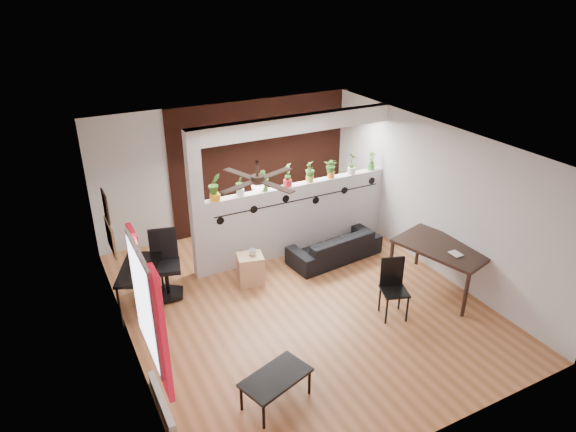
{
  "coord_description": "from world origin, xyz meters",
  "views": [
    {
      "loc": [
        -3.32,
        -6.0,
        4.78
      ],
      "look_at": [
        0.11,
        0.6,
        1.24
      ],
      "focal_mm": 32.0,
      "sensor_mm": 36.0,
      "label": 1
    }
  ],
  "objects": [
    {
      "name": "room_shell",
      "position": [
        0.0,
        0.0,
        1.3
      ],
      "size": [
        6.3,
        7.1,
        2.9
      ],
      "color": "#985931",
      "rests_on": "ground"
    },
    {
      "name": "partition_wall",
      "position": [
        0.8,
        1.5,
        0.68
      ],
      "size": [
        3.6,
        0.18,
        1.35
      ],
      "primitive_type": "cube",
      "color": "#BCBCC1",
      "rests_on": "ground"
    },
    {
      "name": "ceiling_header",
      "position": [
        0.8,
        1.5,
        2.45
      ],
      "size": [
        3.6,
        0.18,
        0.3
      ],
      "primitive_type": "cube",
      "color": "silver",
      "rests_on": "room_shell"
    },
    {
      "name": "pier_column",
      "position": [
        -1.11,
        1.5,
        1.3
      ],
      "size": [
        0.22,
        0.2,
        2.6
      ],
      "primitive_type": "cube",
      "color": "#BCBCC1",
      "rests_on": "ground"
    },
    {
      "name": "brick_panel",
      "position": [
        0.8,
        2.97,
        1.3
      ],
      "size": [
        3.9,
        0.05,
        2.6
      ],
      "primitive_type": "cube",
      "color": "brown",
      "rests_on": "ground"
    },
    {
      "name": "vine_decal",
      "position": [
        0.8,
        1.4,
        1.08
      ],
      "size": [
        3.31,
        0.01,
        0.3
      ],
      "color": "black",
      "rests_on": "partition_wall"
    },
    {
      "name": "window_assembly",
      "position": [
        -2.56,
        -1.2,
        1.51
      ],
      "size": [
        0.09,
        1.3,
        1.55
      ],
      "color": "white",
      "rests_on": "room_shell"
    },
    {
      "name": "baseboard_heater",
      "position": [
        -2.54,
        -1.2,
        0.09
      ],
      "size": [
        0.08,
        1.0,
        0.18
      ],
      "primitive_type": "cube",
      "color": "beige",
      "rests_on": "ground"
    },
    {
      "name": "corkboard",
      "position": [
        -2.58,
        0.95,
        1.35
      ],
      "size": [
        0.03,
        0.6,
        0.45
      ],
      "primitive_type": "cube",
      "color": "olive",
      "rests_on": "room_shell"
    },
    {
      "name": "framed_art",
      "position": [
        -2.58,
        0.9,
        1.85
      ],
      "size": [
        0.03,
        0.34,
        0.44
      ],
      "color": "#8C7259",
      "rests_on": "room_shell"
    },
    {
      "name": "ceiling_fan",
      "position": [
        -0.8,
        -0.3,
        2.31
      ],
      "size": [
        1.19,
        1.19,
        0.43
      ],
      "color": "black",
      "rests_on": "room_shell"
    },
    {
      "name": "potted_plant_0",
      "position": [
        -0.78,
        1.5,
        1.6
      ],
      "size": [
        0.27,
        0.23,
        0.48
      ],
      "color": "orange",
      "rests_on": "partition_wall"
    },
    {
      "name": "potted_plant_1",
      "position": [
        -0.33,
        1.5,
        1.56
      ],
      "size": [
        0.24,
        0.23,
        0.39
      ],
      "color": "white",
      "rests_on": "partition_wall"
    },
    {
      "name": "potted_plant_2",
      "position": [
        0.12,
        1.5,
        1.55
      ],
      "size": [
        0.22,
        0.2,
        0.37
      ],
      "color": "#3D822F",
      "rests_on": "partition_wall"
    },
    {
      "name": "potted_plant_3",
      "position": [
        0.57,
        1.5,
        1.58
      ],
      "size": [
        0.23,
        0.26,
        0.43
      ],
      "color": "red",
      "rests_on": "partition_wall"
    },
    {
      "name": "potted_plant_4",
      "position": [
        1.03,
        1.5,
        1.56
      ],
      "size": [
        0.25,
        0.25,
        0.39
      ],
      "color": "gold",
      "rests_on": "partition_wall"
    },
    {
      "name": "potted_plant_5",
      "position": [
        1.48,
        1.5,
        1.55
      ],
      "size": [
        0.24,
        0.24,
        0.38
      ],
      "color": "orange",
      "rests_on": "partition_wall"
    },
    {
      "name": "potted_plant_6",
      "position": [
        1.93,
        1.5,
        1.57
      ],
      "size": [
        0.2,
        0.23,
        0.41
      ],
      "color": "silver",
      "rests_on": "partition_wall"
    },
    {
      "name": "potted_plant_7",
      "position": [
        2.38,
        1.5,
        1.54
      ],
      "size": [
        0.21,
        0.22,
        0.36
      ],
      "color": "#398B32",
      "rests_on": "partition_wall"
    },
    {
      "name": "sofa",
      "position": [
        1.24,
        0.91,
        0.24
      ],
      "size": [
        1.72,
        0.82,
        0.49
      ],
      "primitive_type": "imported",
      "rotation": [
        0.0,
        0.0,
        3.24
      ],
      "color": "black",
      "rests_on": "ground"
    },
    {
      "name": "cube_shelf",
      "position": [
        -0.45,
        0.88,
        0.26
      ],
      "size": [
        0.49,
        0.46,
        0.51
      ],
      "primitive_type": "cube",
      "rotation": [
        0.0,
        0.0,
        -0.22
      ],
      "color": "tan",
      "rests_on": "ground"
    },
    {
      "name": "cup",
      "position": [
        -0.4,
        0.88,
        0.57
      ],
      "size": [
        0.15,
        0.15,
        0.1
      ],
      "primitive_type": "imported",
      "rotation": [
        0.0,
        0.0,
        0.12
      ],
      "color": "gray",
      "rests_on": "cube_shelf"
    },
    {
      "name": "computer_desk",
      "position": [
        -2.25,
        0.94,
        0.67
      ],
      "size": [
        0.9,
        1.16,
        0.75
      ],
      "color": "black",
      "rests_on": "ground"
    },
    {
      "name": "monitor",
      "position": [
        -2.25,
        1.09,
        0.83
      ],
      "size": [
        0.31,
        0.09,
        0.18
      ],
      "primitive_type": "imported",
      "rotation": [
        0.0,
        0.0,
        1.43
      ],
      "color": "black",
      "rests_on": "computer_desk"
    },
    {
      "name": "office_chair",
      "position": [
        -1.8,
        1.18,
        0.49
      ],
      "size": [
        0.57,
        0.58,
        1.1
      ],
      "color": "black",
      "rests_on": "ground"
    },
    {
      "name": "dining_table",
      "position": [
        2.25,
        -0.72,
        0.71
      ],
      "size": [
        1.25,
        1.64,
        0.8
      ],
      "color": "black",
      "rests_on": "ground"
    },
    {
      "name": "book",
      "position": [
        2.15,
        -1.02,
        0.81
      ],
      "size": [
        0.16,
        0.21,
        0.02
      ],
      "primitive_type": "imported",
      "rotation": [
        0.0,
        0.0,
        -0.03
      ],
      "color": "gray",
      "rests_on": "dining_table"
    },
    {
      "name": "folding_chair",
      "position": [
        1.11,
        -0.92,
        0.56
      ],
      "size": [
        0.48,
        0.48,
        0.94
      ],
      "color": "black",
      "rests_on": "ground"
    },
    {
      "name": "coffee_table",
      "position": [
        -1.27,
        -1.74,
        0.36
      ],
      "size": [
        0.96,
        0.71,
        0.4
      ],
      "color": "black",
      "rests_on": "ground"
    }
  ]
}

